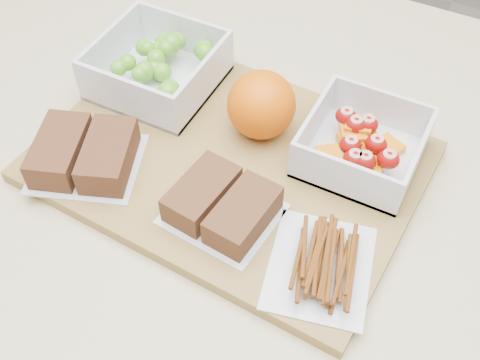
{
  "coord_description": "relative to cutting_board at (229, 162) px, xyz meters",
  "views": [
    {
      "loc": [
        0.2,
        -0.38,
        1.43
      ],
      "look_at": [
        0.01,
        -0.0,
        0.93
      ],
      "focal_mm": 45.0,
      "sensor_mm": 36.0,
      "label": 1
    }
  ],
  "objects": [
    {
      "name": "counter",
      "position": [
        0.02,
        -0.03,
        -0.46
      ],
      "size": [
        1.2,
        0.9,
        0.9
      ],
      "primitive_type": "cube",
      "color": "beige",
      "rests_on": "ground"
    },
    {
      "name": "cutting_board",
      "position": [
        0.0,
        0.0,
        0.0
      ],
      "size": [
        0.44,
        0.32,
        0.02
      ],
      "primitive_type": "cube",
      "rotation": [
        0.0,
        0.0,
        -0.06
      ],
      "color": "olive",
      "rests_on": "counter"
    },
    {
      "name": "grape_container",
      "position": [
        -0.14,
        0.07,
        0.03
      ],
      "size": [
        0.14,
        0.14,
        0.06
      ],
      "color": "silver",
      "rests_on": "cutting_board"
    },
    {
      "name": "fruit_container",
      "position": [
        0.13,
        0.07,
        0.03
      ],
      "size": [
        0.13,
        0.13,
        0.05
      ],
      "color": "silver",
      "rests_on": "cutting_board"
    },
    {
      "name": "orange",
      "position": [
        0.01,
        0.06,
        0.05
      ],
      "size": [
        0.08,
        0.08,
        0.08
      ],
      "primitive_type": "sphere",
      "color": "#E86005",
      "rests_on": "cutting_board"
    },
    {
      "name": "sandwich_bag_left",
      "position": [
        -0.14,
        -0.08,
        0.03
      ],
      "size": [
        0.15,
        0.14,
        0.04
      ],
      "color": "silver",
      "rests_on": "cutting_board"
    },
    {
      "name": "sandwich_bag_center",
      "position": [
        0.03,
        -0.07,
        0.02
      ],
      "size": [
        0.12,
        0.11,
        0.03
      ],
      "color": "silver",
      "rests_on": "cutting_board"
    },
    {
      "name": "pretzel_bag",
      "position": [
        0.15,
        -0.09,
        0.02
      ],
      "size": [
        0.12,
        0.14,
        0.03
      ],
      "color": "silver",
      "rests_on": "cutting_board"
    }
  ]
}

